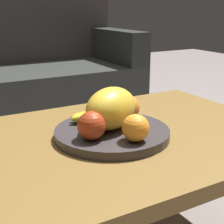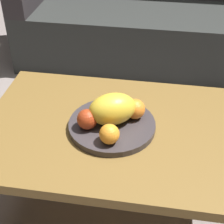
% 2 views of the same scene
% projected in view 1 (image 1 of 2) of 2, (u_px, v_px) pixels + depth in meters
% --- Properties ---
extents(coffee_table, '(1.03, 0.69, 0.42)m').
position_uv_depth(coffee_table, '(116.00, 150.00, 1.00)').
color(coffee_table, brown).
rests_on(coffee_table, ground_plane).
extents(couch, '(1.70, 0.70, 0.90)m').
position_uv_depth(couch, '(3.00, 84.00, 2.15)').
color(couch, '#2B2D2B').
rests_on(couch, ground_plane).
extents(fruit_bowl, '(0.33, 0.33, 0.03)m').
position_uv_depth(fruit_bowl, '(112.00, 133.00, 0.97)').
color(fruit_bowl, '#393335').
rests_on(fruit_bowl, coffee_table).
extents(melon_large_front, '(0.21, 0.19, 0.12)m').
position_uv_depth(melon_large_front, '(112.00, 109.00, 0.95)').
color(melon_large_front, yellow).
rests_on(melon_large_front, fruit_bowl).
extents(orange_front, '(0.08, 0.08, 0.08)m').
position_uv_depth(orange_front, '(127.00, 108.00, 1.03)').
color(orange_front, orange).
rests_on(orange_front, fruit_bowl).
extents(orange_left, '(0.07, 0.07, 0.07)m').
position_uv_depth(orange_left, '(136.00, 128.00, 0.87)').
color(orange_left, orange).
rests_on(orange_left, fruit_bowl).
extents(apple_front, '(0.08, 0.08, 0.08)m').
position_uv_depth(apple_front, '(91.00, 126.00, 0.88)').
color(apple_front, '#AA3818').
rests_on(apple_front, fruit_bowl).
extents(banana_bunch, '(0.16, 0.16, 0.06)m').
position_uv_depth(banana_bunch, '(98.00, 113.00, 1.01)').
color(banana_bunch, yellow).
rests_on(banana_bunch, fruit_bowl).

